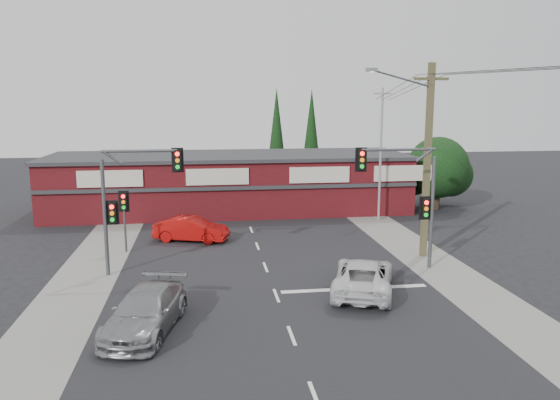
{
  "coord_description": "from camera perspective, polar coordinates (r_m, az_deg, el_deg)",
  "views": [
    {
      "loc": [
        -2.9,
        -23.6,
        8.09
      ],
      "look_at": [
        0.84,
        3.0,
        3.22
      ],
      "focal_mm": 35.0,
      "sensor_mm": 36.0,
      "label": 1
    }
  ],
  "objects": [
    {
      "name": "silver_suv",
      "position": [
        20.35,
        -13.87,
        -11.21
      ],
      "size": [
        3.18,
        5.42,
        1.47
      ],
      "primitive_type": "imported",
      "rotation": [
        0.0,
        0.0,
        -0.23
      ],
      "color": "gray",
      "rests_on": "ground"
    },
    {
      "name": "tree_cluster",
      "position": [
        43.13,
        16.15,
        2.95
      ],
      "size": [
        5.9,
        5.1,
        5.5
      ],
      "color": "#2D2116",
      "rests_on": "ground"
    },
    {
      "name": "conifer_far",
      "position": [
        50.65,
        3.3,
        7.3
      ],
      "size": [
        1.8,
        1.8,
        9.25
      ],
      "color": "#2D2116",
      "rests_on": "ground"
    },
    {
      "name": "shop_building",
      "position": [
        41.06,
        -5.27,
        1.89
      ],
      "size": [
        27.3,
        8.4,
        4.22
      ],
      "color": "#430D11",
      "rests_on": "ground"
    },
    {
      "name": "pedestal_signal",
      "position": [
        30.45,
        -15.98,
        -0.88
      ],
      "size": [
        0.55,
        0.27,
        3.38
      ],
      "color": "#47494C",
      "rests_on": "ground"
    },
    {
      "name": "steel_pole",
      "position": [
        37.69,
        10.47,
        4.95
      ],
      "size": [
        1.2,
        0.16,
        9.0
      ],
      "color": "gray",
      "rests_on": "ground"
    },
    {
      "name": "road_strip",
      "position": [
        29.86,
        -2.15,
        -5.44
      ],
      "size": [
        14.0,
        70.0,
        0.01
      ],
      "primitive_type": "cube",
      "color": "black",
      "rests_on": "ground"
    },
    {
      "name": "utility_pole",
      "position": [
        29.0,
        14.94,
        4.6
      ],
      "size": [
        4.38,
        0.59,
        10.0
      ],
      "color": "brown",
      "rests_on": "ground"
    },
    {
      "name": "traffic_mast_right",
      "position": [
        26.79,
        13.47,
        1.09
      ],
      "size": [
        3.96,
        0.27,
        5.97
      ],
      "color": "#47494C",
      "rests_on": "ground"
    },
    {
      "name": "verge_right",
      "position": [
        31.83,
        13.31,
        -4.71
      ],
      "size": [
        3.0,
        70.0,
        0.02
      ],
      "primitive_type": "cube",
      "color": "gray",
      "rests_on": "ground"
    },
    {
      "name": "white_suv",
      "position": [
        23.83,
        8.69,
        -7.85
      ],
      "size": [
        3.98,
        5.7,
        1.44
      ],
      "primitive_type": "imported",
      "rotation": [
        0.0,
        0.0,
        2.81
      ],
      "color": "silver",
      "rests_on": "ground"
    },
    {
      "name": "verge_left",
      "position": [
        30.24,
        -18.47,
        -5.76
      ],
      "size": [
        3.0,
        70.0,
        0.02
      ],
      "primitive_type": "cube",
      "color": "gray",
      "rests_on": "ground"
    },
    {
      "name": "power_lines",
      "position": [
        24.02,
        20.73,
        11.9
      ],
      "size": [
        2.01,
        29.0,
        1.22
      ],
      "color": "black",
      "rests_on": "ground"
    },
    {
      "name": "ground",
      "position": [
        25.12,
        -0.96,
        -8.52
      ],
      "size": [
        120.0,
        120.0,
        0.0
      ],
      "primitive_type": "plane",
      "color": "black",
      "rests_on": "ground"
    },
    {
      "name": "stop_line",
      "position": [
        24.38,
        7.78,
        -9.16
      ],
      "size": [
        6.5,
        0.35,
        0.01
      ],
      "primitive_type": "cube",
      "color": "silver",
      "rests_on": "ground"
    },
    {
      "name": "traffic_mast_left",
      "position": [
        26.18,
        -15.65,
        0.75
      ],
      "size": [
        3.77,
        0.27,
        5.97
      ],
      "color": "#47494C",
      "rests_on": "ground"
    },
    {
      "name": "lane_dashes",
      "position": [
        25.25,
        -1.0,
        -8.38
      ],
      "size": [
        0.12,
        37.9,
        0.01
      ],
      "color": "silver",
      "rests_on": "ground"
    },
    {
      "name": "conifer_near",
      "position": [
        48.1,
        -0.35,
        7.16
      ],
      "size": [
        1.8,
        1.8,
        9.25
      ],
      "color": "#2D2116",
      "rests_on": "ground"
    },
    {
      "name": "red_sedan",
      "position": [
        32.42,
        -9.26,
        -3.01
      ],
      "size": [
        4.59,
        2.76,
        1.43
      ],
      "primitive_type": "imported",
      "rotation": [
        0.0,
        0.0,
        1.26
      ],
      "color": "#AA0C0A",
      "rests_on": "ground"
    }
  ]
}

